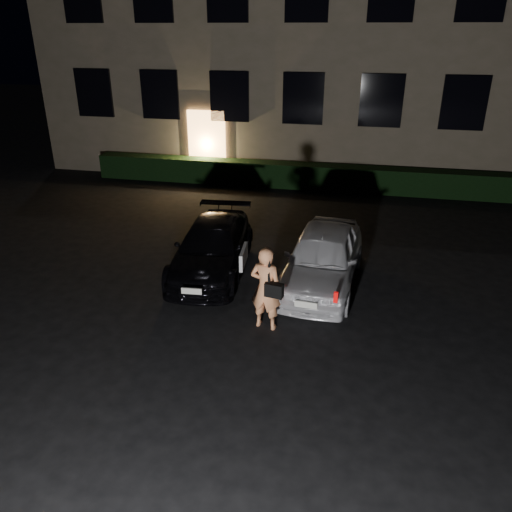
# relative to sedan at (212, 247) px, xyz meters

# --- Properties ---
(ground) EXTENTS (80.00, 80.00, 0.00)m
(ground) POSITION_rel_sedan_xyz_m (1.08, -3.45, -0.56)
(ground) COLOR black
(ground) RESTS_ON ground
(building) EXTENTS (20.00, 8.11, 12.00)m
(building) POSITION_rel_sedan_xyz_m (1.08, 11.54, 5.44)
(building) COLOR brown
(building) RESTS_ON ground
(hedge) EXTENTS (15.00, 0.70, 0.85)m
(hedge) POSITION_rel_sedan_xyz_m (1.08, 7.05, -0.14)
(hedge) COLOR black
(hedge) RESTS_ON ground
(sedan) EXTENTS (1.92, 4.02, 1.12)m
(sedan) POSITION_rel_sedan_xyz_m (0.00, 0.00, 0.00)
(sedan) COLOR black
(sedan) RESTS_ON ground
(hatch) EXTENTS (1.79, 3.88, 1.29)m
(hatch) POSITION_rel_sedan_xyz_m (2.57, -0.20, 0.08)
(hatch) COLOR white
(hatch) RESTS_ON ground
(man) EXTENTS (0.69, 0.49, 1.65)m
(man) POSITION_rel_sedan_xyz_m (1.70, -2.19, 0.27)
(man) COLOR #F79C65
(man) RESTS_ON ground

